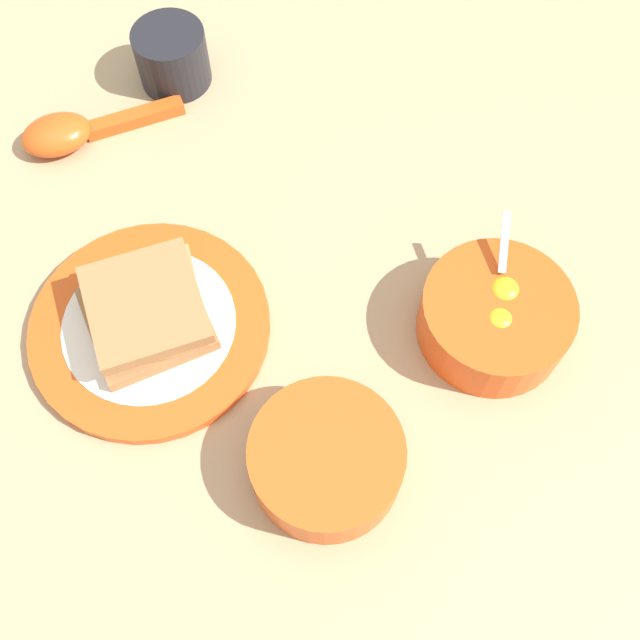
% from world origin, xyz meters
% --- Properties ---
extents(ground_plane, '(3.00, 3.00, 0.00)m').
position_xyz_m(ground_plane, '(0.00, 0.00, 0.00)').
color(ground_plane, tan).
extents(egg_bowl, '(0.14, 0.14, 0.08)m').
position_xyz_m(egg_bowl, '(-0.20, -0.21, 0.03)').
color(egg_bowl, '#DB5119').
rests_on(egg_bowl, ground_plane).
extents(toast_plate, '(0.22, 0.22, 0.01)m').
position_xyz_m(toast_plate, '(-0.03, 0.05, 0.01)').
color(toast_plate, '#DB5119').
rests_on(toast_plate, ground_plane).
extents(toast_sandwich, '(0.13, 0.12, 0.04)m').
position_xyz_m(toast_sandwich, '(-0.03, 0.05, 0.03)').
color(toast_sandwich, '#9E7042').
rests_on(toast_sandwich, toast_plate).
extents(soup_spoon, '(0.07, 0.18, 0.03)m').
position_xyz_m(soup_spoon, '(0.22, 0.02, 0.01)').
color(soup_spoon, '#DB5119').
rests_on(soup_spoon, ground_plane).
extents(congee_bowl, '(0.13, 0.13, 0.05)m').
position_xyz_m(congee_bowl, '(-0.23, -0.02, 0.03)').
color(congee_bowl, '#DB5119').
rests_on(congee_bowl, ground_plane).
extents(drinking_cup, '(0.08, 0.08, 0.06)m').
position_xyz_m(drinking_cup, '(0.24, -0.11, 0.03)').
color(drinking_cup, black).
rests_on(drinking_cup, ground_plane).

